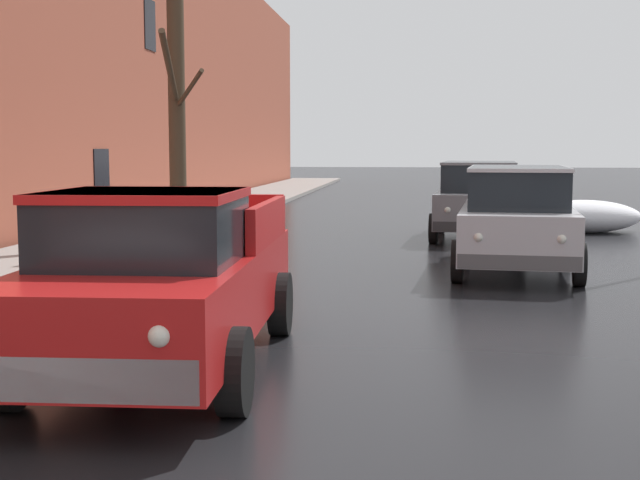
{
  "coord_description": "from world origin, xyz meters",
  "views": [
    {
      "loc": [
        0.21,
        -0.1,
        2.13
      ],
      "look_at": [
        -0.86,
        9.6,
        1.09
      ],
      "focal_mm": 48.23,
      "sensor_mm": 36.0,
      "label": 1
    }
  ],
  "objects_px": {
    "bare_tree_mid_block": "(176,89)",
    "suv_grey_parked_kerbside_mid": "(479,197)",
    "pickup_truck_red_approaching_near_lane": "(163,279)",
    "suv_silver_parked_kerbside_close": "(517,215)"
  },
  "relations": [
    {
      "from": "pickup_truck_red_approaching_near_lane",
      "to": "suv_grey_parked_kerbside_mid",
      "type": "height_order",
      "value": "suv_grey_parked_kerbside_mid"
    },
    {
      "from": "bare_tree_mid_block",
      "to": "suv_silver_parked_kerbside_close",
      "type": "xyz_separation_m",
      "value": [
        6.76,
        -2.67,
        -2.38
      ]
    },
    {
      "from": "pickup_truck_red_approaching_near_lane",
      "to": "suv_grey_parked_kerbside_mid",
      "type": "distance_m",
      "value": 13.32
    },
    {
      "from": "bare_tree_mid_block",
      "to": "suv_grey_parked_kerbside_mid",
      "type": "bearing_deg",
      "value": 23.87
    },
    {
      "from": "bare_tree_mid_block",
      "to": "suv_grey_parked_kerbside_mid",
      "type": "height_order",
      "value": "bare_tree_mid_block"
    },
    {
      "from": "bare_tree_mid_block",
      "to": "pickup_truck_red_approaching_near_lane",
      "type": "height_order",
      "value": "bare_tree_mid_block"
    },
    {
      "from": "bare_tree_mid_block",
      "to": "suv_grey_parked_kerbside_mid",
      "type": "relative_size",
      "value": 1.48
    },
    {
      "from": "pickup_truck_red_approaching_near_lane",
      "to": "suv_silver_parked_kerbside_close",
      "type": "xyz_separation_m",
      "value": [
        4.16,
        7.17,
        0.11
      ]
    },
    {
      "from": "pickup_truck_red_approaching_near_lane",
      "to": "suv_grey_parked_kerbside_mid",
      "type": "xyz_separation_m",
      "value": [
        3.91,
        12.73,
        0.11
      ]
    },
    {
      "from": "bare_tree_mid_block",
      "to": "suv_grey_parked_kerbside_mid",
      "type": "distance_m",
      "value": 7.52
    }
  ]
}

